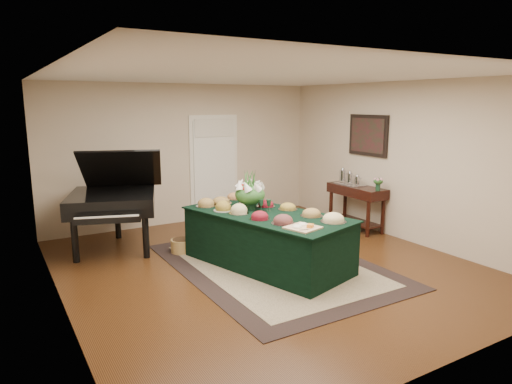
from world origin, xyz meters
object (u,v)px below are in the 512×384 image
buffet_table (267,240)px  floral_centerpiece (250,191)px  grand_piano (113,200)px  mahogany_sideboard (356,196)px

buffet_table → floral_centerpiece: 0.77m
buffet_table → grand_piano: grand_piano is taller
mahogany_sideboard → buffet_table: bearing=-161.8°
buffet_table → mahogany_sideboard: 2.62m
floral_centerpiece → buffet_table: bearing=-80.8°
floral_centerpiece → grand_piano: grand_piano is taller
buffet_table → grand_piano: size_ratio=1.43×
grand_piano → mahogany_sideboard: bearing=-14.7°
buffet_table → mahogany_sideboard: mahogany_sideboard is taller
grand_piano → mahogany_sideboard: 4.32m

